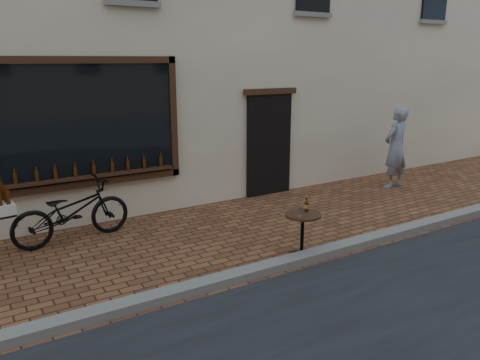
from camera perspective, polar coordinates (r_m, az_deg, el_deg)
ground at (r=6.82m, az=6.91°, el=-10.93°), size 90.00×90.00×0.00m
kerb at (r=6.94m, az=5.89°, el=-9.90°), size 90.00×0.25×0.12m
cargo_bicycle at (r=8.12m, az=-20.12°, el=-3.61°), size 2.32×0.90×1.08m
bistro_table at (r=7.10m, az=7.64°, el=-5.61°), size 0.54×0.54×0.92m
pedestrian at (r=11.36m, az=18.45°, el=3.76°), size 0.74×0.54×1.89m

